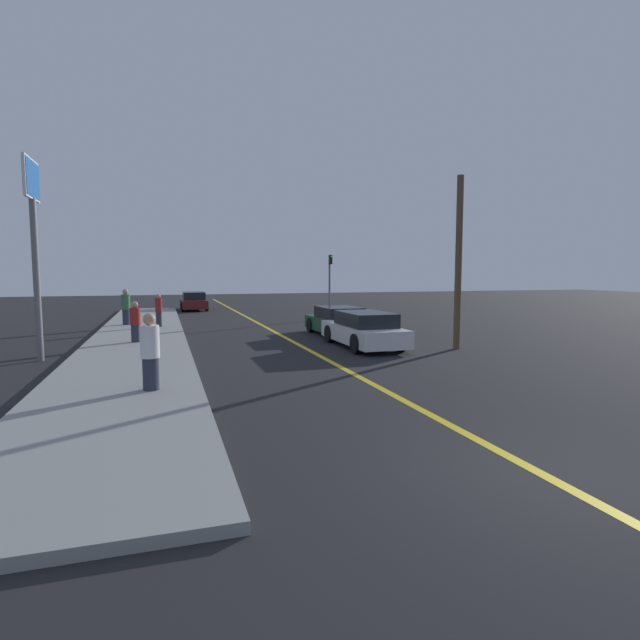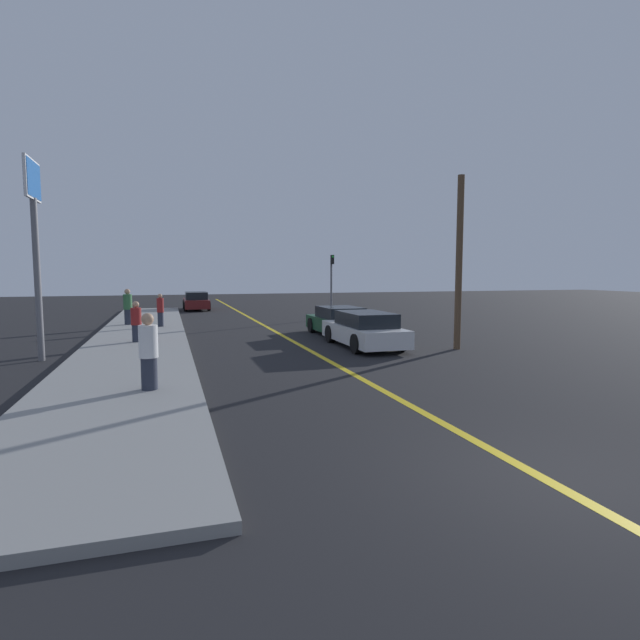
{
  "view_description": "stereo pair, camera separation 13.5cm",
  "coord_description": "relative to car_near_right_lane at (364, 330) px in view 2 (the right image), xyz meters",
  "views": [
    {
      "loc": [
        -4.97,
        -5.07,
        2.8
      ],
      "look_at": [
        0.07,
        10.94,
        1.19
      ],
      "focal_mm": 28.0,
      "sensor_mm": 36.0,
      "label": 1
    },
    {
      "loc": [
        -4.84,
        -5.11,
        2.8
      ],
      "look_at": [
        0.07,
        10.94,
        1.19
      ],
      "focal_mm": 28.0,
      "sensor_mm": 36.0,
      "label": 2
    }
  ],
  "objects": [
    {
      "name": "pedestrian_far_standing",
      "position": [
        -7.39,
        8.17,
        0.31
      ],
      "size": [
        0.33,
        0.33,
        1.6
      ],
      "color": "#282D3D",
      "rests_on": "sidewalk_left"
    },
    {
      "name": "roadside_sign",
      "position": [
        -10.92,
        0.27,
        3.95
      ],
      "size": [
        0.2,
        1.73,
        6.27
      ],
      "color": "slate",
      "rests_on": "ground_plane"
    },
    {
      "name": "car_ahead_center",
      "position": [
        0.27,
        3.67,
        -0.03
      ],
      "size": [
        2.03,
        4.13,
        1.27
      ],
      "rotation": [
        0.0,
        0.0,
        0.02
      ],
      "color": "#144728",
      "rests_on": "ground_plane"
    },
    {
      "name": "road_center_line",
      "position": [
        -2.19,
        5.8,
        -0.65
      ],
      "size": [
        0.2,
        60.0,
        0.01
      ],
      "color": "gold",
      "rests_on": "ground_plane"
    },
    {
      "name": "ground_plane",
      "position": [
        -2.19,
        -12.2,
        -0.65
      ],
      "size": [
        120.0,
        120.0,
        0.0
      ],
      "primitive_type": "plane",
      "color": "black"
    },
    {
      "name": "pedestrian_mid_group",
      "position": [
        -8.21,
        2.78,
        0.28
      ],
      "size": [
        0.39,
        0.39,
        1.55
      ],
      "color": "#282D3D",
      "rests_on": "sidewalk_left"
    },
    {
      "name": "sidewalk_left",
      "position": [
        -8.19,
        4.69,
        -0.57
      ],
      "size": [
        3.7,
        33.79,
        0.16
      ],
      "color": "gray",
      "rests_on": "ground_plane"
    },
    {
      "name": "traffic_light",
      "position": [
        2.42,
        11.21,
        1.72
      ],
      "size": [
        0.18,
        0.4,
        3.84
      ],
      "color": "slate",
      "rests_on": "ground_plane"
    },
    {
      "name": "pedestrian_near_curb",
      "position": [
        -7.48,
        -5.57,
        0.37
      ],
      "size": [
        0.42,
        0.42,
        1.74
      ],
      "color": "#282D3D",
      "rests_on": "sidewalk_left"
    },
    {
      "name": "car_far_distant",
      "position": [
        -5.01,
        20.97,
        0.0
      ],
      "size": [
        1.9,
        4.47,
        1.35
      ],
      "rotation": [
        0.0,
        0.0,
        -0.01
      ],
      "color": "maroon",
      "rests_on": "ground_plane"
    },
    {
      "name": "pedestrian_by_sign",
      "position": [
        -8.98,
        9.64,
        0.41
      ],
      "size": [
        0.43,
        0.43,
        1.81
      ],
      "color": "#282D3D",
      "rests_on": "sidewalk_left"
    },
    {
      "name": "utility_pole",
      "position": [
        3.06,
        -1.49,
        2.47
      ],
      "size": [
        0.24,
        0.24,
        6.25
      ],
      "color": "brown",
      "rests_on": "ground_plane"
    },
    {
      "name": "car_near_right_lane",
      "position": [
        0.0,
        0.0,
        0.0
      ],
      "size": [
        1.95,
        4.75,
        1.33
      ],
      "rotation": [
        0.0,
        0.0,
        -0.0
      ],
      "color": "silver",
      "rests_on": "ground_plane"
    }
  ]
}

